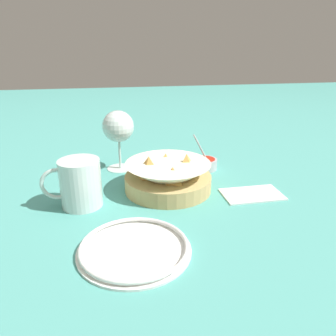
{
  "coord_description": "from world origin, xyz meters",
  "views": [
    {
      "loc": [
        0.1,
        0.73,
        0.36
      ],
      "look_at": [
        -0.04,
        -0.02,
        0.06
      ],
      "focal_mm": 35.0,
      "sensor_mm": 36.0,
      "label": 1
    }
  ],
  "objects_px": {
    "sauce_cup": "(205,163)",
    "side_plate": "(134,248)",
    "beer_mug": "(80,185)",
    "food_basket": "(168,177)",
    "wine_glass": "(118,128)"
  },
  "relations": [
    {
      "from": "sauce_cup",
      "to": "side_plate",
      "type": "relative_size",
      "value": 0.52
    },
    {
      "from": "side_plate",
      "to": "beer_mug",
      "type": "bearing_deg",
      "value": -62.29
    },
    {
      "from": "food_basket",
      "to": "wine_glass",
      "type": "bearing_deg",
      "value": -56.35
    },
    {
      "from": "sauce_cup",
      "to": "wine_glass",
      "type": "xyz_separation_m",
      "value": [
        0.25,
        -0.05,
        0.11
      ]
    },
    {
      "from": "sauce_cup",
      "to": "side_plate",
      "type": "distance_m",
      "value": 0.44
    },
    {
      "from": "wine_glass",
      "to": "side_plate",
      "type": "bearing_deg",
      "value": 91.01
    },
    {
      "from": "side_plate",
      "to": "sauce_cup",
      "type": "bearing_deg",
      "value": -122.86
    },
    {
      "from": "sauce_cup",
      "to": "side_plate",
      "type": "xyz_separation_m",
      "value": [
        0.24,
        0.37,
        -0.01
      ]
    },
    {
      "from": "wine_glass",
      "to": "beer_mug",
      "type": "bearing_deg",
      "value": 66.07
    },
    {
      "from": "beer_mug",
      "to": "side_plate",
      "type": "height_order",
      "value": "beer_mug"
    },
    {
      "from": "food_basket",
      "to": "sauce_cup",
      "type": "xyz_separation_m",
      "value": [
        -0.13,
        -0.12,
        -0.02
      ]
    },
    {
      "from": "food_basket",
      "to": "sauce_cup",
      "type": "height_order",
      "value": "sauce_cup"
    },
    {
      "from": "food_basket",
      "to": "wine_glass",
      "type": "xyz_separation_m",
      "value": [
        0.11,
        -0.17,
        0.09
      ]
    },
    {
      "from": "food_basket",
      "to": "wine_glass",
      "type": "height_order",
      "value": "wine_glass"
    },
    {
      "from": "beer_mug",
      "to": "sauce_cup",
      "type": "bearing_deg",
      "value": -153.57
    }
  ]
}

